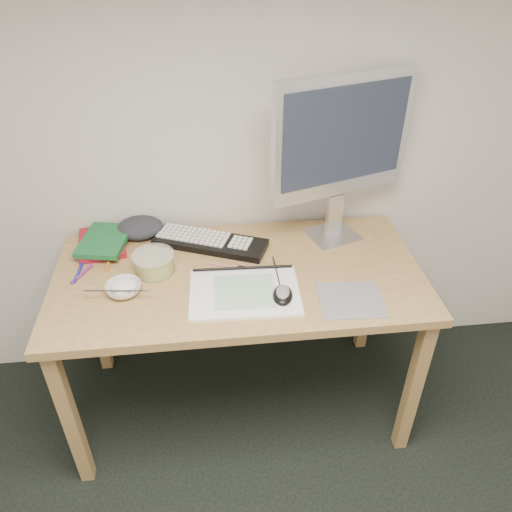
{
  "coord_description": "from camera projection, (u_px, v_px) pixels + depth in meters",
  "views": [
    {
      "loc": [
        -0.03,
        -0.09,
        1.89
      ],
      "look_at": [
        0.14,
        1.42,
        0.83
      ],
      "focal_mm": 35.0,
      "sensor_mm": 36.0,
      "label": 1
    }
  ],
  "objects": [
    {
      "name": "book_red",
      "position": [
        102.0,
        243.0,
        2.04
      ],
      "size": [
        0.22,
        0.27,
        0.02
      ],
      "primitive_type": "cube",
      "rotation": [
        0.0,
        0.0,
        0.16
      ],
      "color": "maroon",
      "rests_on": "desk"
    },
    {
      "name": "desk",
      "position": [
        239.0,
        289.0,
        1.95
      ],
      "size": [
        1.4,
        0.7,
        0.75
      ],
      "color": "tan",
      "rests_on": "ground"
    },
    {
      "name": "chopsticks",
      "position": [
        119.0,
        291.0,
        1.74
      ],
      "size": [
        0.24,
        0.05,
        0.02
      ],
      "primitive_type": "cylinder",
      "rotation": [
        0.0,
        1.57,
        -0.11
      ],
      "color": "silver",
      "rests_on": "rice_bowl"
    },
    {
      "name": "pencil_black",
      "position": [
        261.0,
        268.0,
        1.91
      ],
      "size": [
        0.18,
        0.05,
        0.01
      ],
      "primitive_type": "cylinder",
      "rotation": [
        0.0,
        1.57,
        -0.24
      ],
      "color": "black",
      "rests_on": "desk"
    },
    {
      "name": "rice_bowl",
      "position": [
        124.0,
        289.0,
        1.79
      ],
      "size": [
        0.14,
        0.14,
        0.04
      ],
      "primitive_type": "imported",
      "rotation": [
        0.0,
        0.0,
        -0.11
      ],
      "color": "white",
      "rests_on": "desk"
    },
    {
      "name": "fruit_tub",
      "position": [
        154.0,
        263.0,
        1.88
      ],
      "size": [
        0.18,
        0.18,
        0.08
      ],
      "primitive_type": "cylinder",
      "rotation": [
        0.0,
        0.0,
        -0.17
      ],
      "color": "gold",
      "rests_on": "desk"
    },
    {
      "name": "cloth_lump",
      "position": [
        140.0,
        228.0,
        2.1
      ],
      "size": [
        0.19,
        0.17,
        0.07
      ],
      "primitive_type": "ellipsoid",
      "rotation": [
        0.0,
        0.0,
        0.23
      ],
      "color": "#24262B",
      "rests_on": "desk"
    },
    {
      "name": "marker_blue",
      "position": [
        79.0,
        272.0,
        1.89
      ],
      "size": [
        0.02,
        0.13,
        0.01
      ],
      "primitive_type": "cylinder",
      "rotation": [
        0.0,
        1.57,
        1.49
      ],
      "color": "#1C1F9B",
      "rests_on": "desk"
    },
    {
      "name": "pencil_tan",
      "position": [
        255.0,
        269.0,
        1.91
      ],
      "size": [
        0.16,
        0.12,
        0.01
      ],
      "primitive_type": "cylinder",
      "rotation": [
        0.0,
        1.57,
        -0.64
      ],
      "color": "#A77E58",
      "rests_on": "desk"
    },
    {
      "name": "book_green",
      "position": [
        105.0,
        240.0,
        2.02
      ],
      "size": [
        0.22,
        0.27,
        0.02
      ],
      "primitive_type": "cube",
      "rotation": [
        0.0,
        0.0,
        -0.19
      ],
      "color": "#175F2E",
      "rests_on": "book_red"
    },
    {
      "name": "monitor",
      "position": [
        342.0,
        141.0,
        1.87
      ],
      "size": [
        0.56,
        0.23,
        0.67
      ],
      "rotation": [
        0.0,
        0.0,
        0.32
      ],
      "color": "silver",
      "rests_on": "desk"
    },
    {
      "name": "sketchpad",
      "position": [
        245.0,
        292.0,
        1.79
      ],
      "size": [
        0.4,
        0.3,
        0.01
      ],
      "primitive_type": "cube",
      "rotation": [
        0.0,
        0.0,
        -0.04
      ],
      "color": "white",
      "rests_on": "desk"
    },
    {
      "name": "marker_orange",
      "position": [
        109.0,
        260.0,
        1.96
      ],
      "size": [
        0.01,
        0.13,
        0.01
      ],
      "primitive_type": "cylinder",
      "rotation": [
        0.0,
        1.57,
        1.56
      ],
      "color": "orange",
      "rests_on": "desk"
    },
    {
      "name": "marker_purple",
      "position": [
        82.0,
        274.0,
        1.88
      ],
      "size": [
        0.07,
        0.11,
        0.01
      ],
      "primitive_type": "cylinder",
      "rotation": [
        0.0,
        1.57,
        1.07
      ],
      "color": "#71227D",
      "rests_on": "desk"
    },
    {
      "name": "mouse",
      "position": [
        283.0,
        292.0,
        1.75
      ],
      "size": [
        0.09,
        0.12,
        0.04
      ],
      "primitive_type": "ellipsoid",
      "rotation": [
        0.0,
        0.0,
        -0.17
      ],
      "color": "black",
      "rests_on": "sketchpad"
    },
    {
      "name": "pencil_pink",
      "position": [
        232.0,
        267.0,
        1.92
      ],
      "size": [
        0.17,
        0.08,
        0.01
      ],
      "primitive_type": "cylinder",
      "rotation": [
        0.0,
        1.57,
        -0.4
      ],
      "color": "#CC6686",
      "rests_on": "desk"
    },
    {
      "name": "keyboard",
      "position": [
        210.0,
        242.0,
        2.04
      ],
      "size": [
        0.48,
        0.31,
        0.03
      ],
      "primitive_type": "cube",
      "rotation": [
        0.0,
        0.0,
        -0.4
      ],
      "color": "black",
      "rests_on": "desk"
    },
    {
      "name": "mousepad",
      "position": [
        351.0,
        300.0,
        1.76
      ],
      "size": [
        0.24,
        0.22,
        0.0
      ],
      "primitive_type": "cube",
      "rotation": [
        0.0,
        0.0,
        -0.06
      ],
      "color": "gray",
      "rests_on": "desk"
    }
  ]
}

